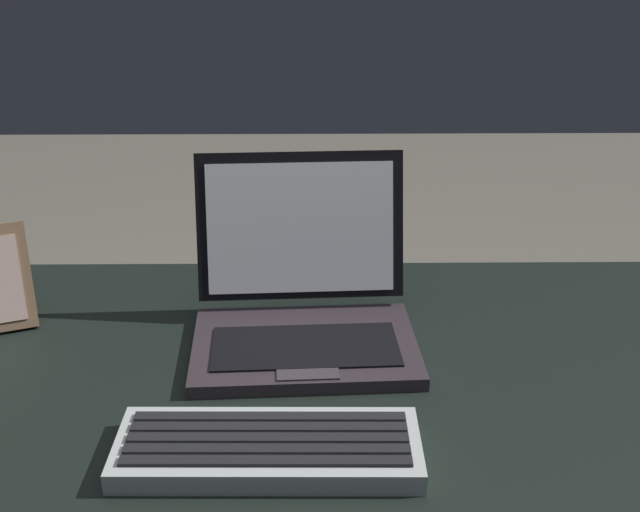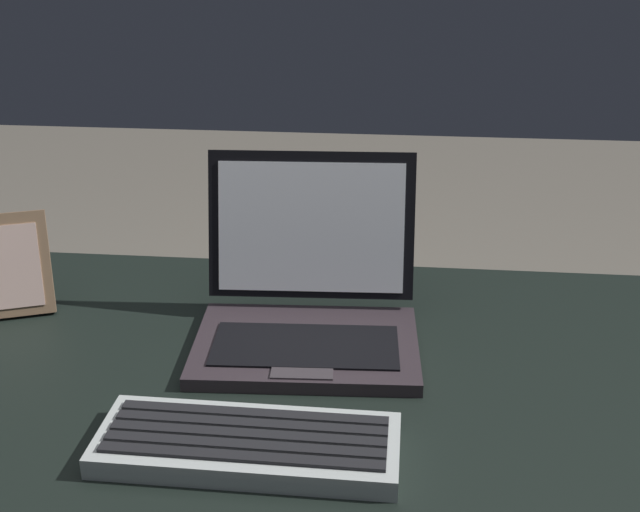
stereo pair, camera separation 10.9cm
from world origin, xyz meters
TOP-DOWN VIEW (x-y plane):
  - desk at (0.00, 0.00)m, footprint 1.42×0.69m
  - laptop_front at (0.05, 0.07)m, footprint 0.33×0.29m
  - external_keyboard at (0.02, -0.21)m, footprint 0.35×0.14m
  - photo_frame at (-0.42, 0.10)m, footprint 0.16×0.10m

SIDE VIEW (x-z plane):
  - desk at x=0.00m, z-range 0.26..1.00m
  - external_keyboard at x=0.02m, z-range 0.74..0.77m
  - laptop_front at x=0.05m, z-range 0.67..0.92m
  - photo_frame at x=-0.42m, z-range 0.74..0.90m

